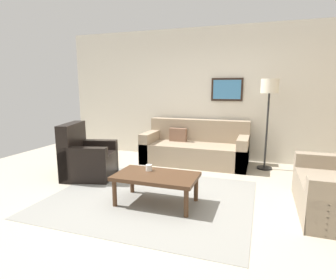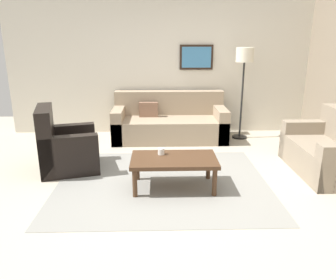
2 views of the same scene
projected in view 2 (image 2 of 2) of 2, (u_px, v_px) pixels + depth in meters
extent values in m
plane|color=#B2A893|center=(162.00, 182.00, 4.52)|extent=(8.00, 8.00, 0.00)
cube|color=silver|center=(160.00, 63.00, 6.58)|extent=(6.00, 0.12, 2.80)
cube|color=gray|center=(162.00, 182.00, 4.51)|extent=(2.82, 2.37, 0.01)
cube|color=gray|center=(170.00, 129.00, 6.35)|extent=(2.12, 0.94, 0.42)
cube|color=gray|center=(169.00, 113.00, 6.61)|extent=(2.12, 0.24, 0.88)
cube|color=gray|center=(119.00, 124.00, 6.29)|extent=(0.20, 0.94, 0.62)
cube|color=gray|center=(220.00, 123.00, 6.35)|extent=(0.20, 0.94, 0.62)
cube|color=brown|center=(149.00, 110.00, 6.36)|extent=(0.36, 0.12, 0.28)
cube|color=gray|center=(326.00, 159.00, 4.80)|extent=(0.86, 1.41, 0.42)
cube|color=gray|center=(308.00, 140.00, 5.34)|extent=(0.86, 0.20, 0.62)
cube|color=black|center=(70.00, 155.00, 4.92)|extent=(0.98, 0.98, 0.44)
cube|color=black|center=(47.00, 140.00, 4.76)|extent=(0.40, 0.82, 0.95)
cube|color=black|center=(70.00, 157.00, 4.60)|extent=(0.81, 0.36, 0.60)
cube|color=black|center=(69.00, 143.00, 5.19)|extent=(0.81, 0.36, 0.60)
cylinder|color=#472D1C|center=(135.00, 183.00, 4.06)|extent=(0.06, 0.06, 0.36)
cylinder|color=#472D1C|center=(215.00, 182.00, 4.08)|extent=(0.06, 0.06, 0.36)
cylinder|color=#472D1C|center=(137.00, 167.00, 4.55)|extent=(0.06, 0.06, 0.36)
cylinder|color=#472D1C|center=(208.00, 167.00, 4.58)|extent=(0.06, 0.06, 0.36)
cube|color=#472D1C|center=(174.00, 160.00, 4.26)|extent=(1.10, 0.64, 0.05)
cylinder|color=white|center=(161.00, 151.00, 4.36)|extent=(0.09, 0.09, 0.08)
cylinder|color=black|center=(239.00, 137.00, 6.51)|extent=(0.28, 0.28, 0.03)
cylinder|color=#262626|center=(242.00, 101.00, 6.30)|extent=(0.04, 0.04, 1.45)
cylinder|color=beige|center=(245.00, 55.00, 6.04)|extent=(0.32, 0.32, 0.26)
cube|color=black|center=(196.00, 57.00, 6.49)|extent=(0.65, 0.04, 0.48)
cube|color=teal|center=(196.00, 57.00, 6.47)|extent=(0.57, 0.01, 0.40)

